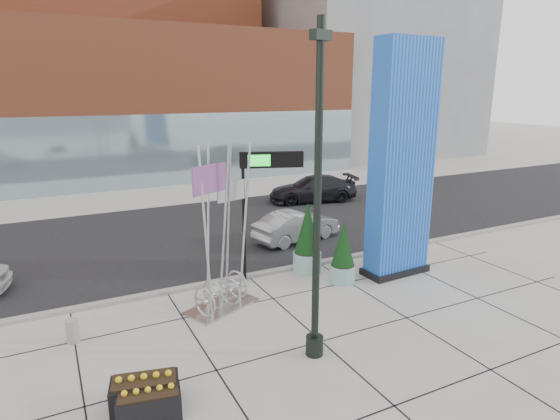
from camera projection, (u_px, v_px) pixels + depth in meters
name	position (u px, v px, depth m)	size (l,w,h in m)	color
ground	(272.00, 333.00, 13.14)	(160.00, 160.00, 0.00)	#9E9991
street_asphalt	(179.00, 236.00, 21.78)	(80.00, 12.00, 0.02)	black
curb_edge	(223.00, 281.00, 16.58)	(80.00, 0.30, 0.12)	gray
tower_podium	(129.00, 105.00, 35.53)	(34.00, 10.00, 11.00)	#B05333
tower_glass_front	(145.00, 151.00, 32.13)	(34.00, 0.60, 5.00)	#8CA5B2
building_grey_parking	(360.00, 66.00, 49.88)	(20.00, 18.00, 18.00)	slate
blue_pylon	(402.00, 166.00, 16.49)	(2.56, 1.24, 8.34)	#0B3AB2
lamp_post	(317.00, 230.00, 11.26)	(0.56, 0.45, 8.20)	black
public_art_sculpture	(221.00, 267.00, 14.38)	(2.54, 1.95, 5.18)	#B1B3B6
concrete_bollard	(72.00, 331.00, 12.59)	(0.34, 0.34, 0.67)	gray
overhead_street_sign	(264.00, 170.00, 16.10)	(2.12, 0.88, 4.61)	black
round_planter_east	(410.00, 233.00, 17.89)	(1.11, 1.11, 2.76)	#83B1AD
round_planter_mid	(307.00, 239.00, 17.33)	(1.06, 1.06, 2.65)	#83B1AD
round_planter_west	(343.00, 253.00, 16.38)	(0.90, 0.90, 2.26)	#83B1AD
box_planter_north	(149.00, 403.00, 9.71)	(1.41, 0.89, 0.72)	black
box_planter_south	(145.00, 391.00, 10.05)	(1.56, 1.02, 0.79)	black
car_silver_mid	(297.00, 226.00, 21.01)	(1.44, 4.12, 1.36)	#929699
car_dark_east	(313.00, 189.00, 28.41)	(2.16, 5.31, 1.54)	black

